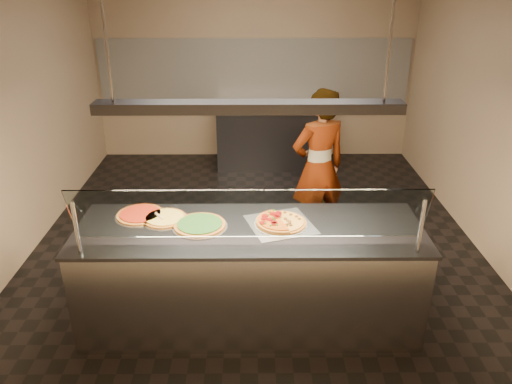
{
  "coord_description": "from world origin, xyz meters",
  "views": [
    {
      "loc": [
        -0.04,
        -4.96,
        2.9
      ],
      "look_at": [
        -0.01,
        -0.81,
        1.02
      ],
      "focal_mm": 35.0,
      "sensor_mm": 36.0,
      "label": 1
    }
  ],
  "objects_px": {
    "pizza_tomato": "(140,214)",
    "prep_table": "(271,136)",
    "serving_counter": "(250,275)",
    "half_pizza_sausage": "(293,221)",
    "heat_lamp_housing": "(249,107)",
    "pizza_spatula": "(166,217)",
    "worker": "(318,168)",
    "sneeze_guard": "(249,215)",
    "half_pizza_pepperoni": "(269,221)",
    "perforated_tray": "(281,224)",
    "pizza_spinach": "(200,225)",
    "pizza_cheese": "(165,218)"
  },
  "relations": [
    {
      "from": "pizza_cheese",
      "to": "pizza_spatula",
      "type": "bearing_deg",
      "value": -44.02
    },
    {
      "from": "pizza_spinach",
      "to": "pizza_spatula",
      "type": "relative_size",
      "value": 1.69
    },
    {
      "from": "serving_counter",
      "to": "pizza_tomato",
      "type": "height_order",
      "value": "pizza_tomato"
    },
    {
      "from": "perforated_tray",
      "to": "prep_table",
      "type": "relative_size",
      "value": 0.37
    },
    {
      "from": "sneeze_guard",
      "to": "pizza_spatula",
      "type": "bearing_deg",
      "value": 145.58
    },
    {
      "from": "serving_counter",
      "to": "pizza_cheese",
      "type": "distance_m",
      "value": 0.88
    },
    {
      "from": "half_pizza_pepperoni",
      "to": "pizza_tomato",
      "type": "height_order",
      "value": "half_pizza_pepperoni"
    },
    {
      "from": "half_pizza_sausage",
      "to": "heat_lamp_housing",
      "type": "distance_m",
      "value": 1.06
    },
    {
      "from": "worker",
      "to": "pizza_spatula",
      "type": "bearing_deg",
      "value": 19.79
    },
    {
      "from": "serving_counter",
      "to": "sneeze_guard",
      "type": "height_order",
      "value": "sneeze_guard"
    },
    {
      "from": "half_pizza_pepperoni",
      "to": "pizza_spinach",
      "type": "height_order",
      "value": "half_pizza_pepperoni"
    },
    {
      "from": "pizza_spatula",
      "to": "half_pizza_pepperoni",
      "type": "bearing_deg",
      "value": -5.68
    },
    {
      "from": "worker",
      "to": "heat_lamp_housing",
      "type": "xyz_separation_m",
      "value": [
        -0.75,
        -1.46,
        1.07
      ]
    },
    {
      "from": "heat_lamp_housing",
      "to": "perforated_tray",
      "type": "bearing_deg",
      "value": 12.47
    },
    {
      "from": "pizza_spatula",
      "to": "worker",
      "type": "xyz_separation_m",
      "value": [
        1.47,
        1.32,
        -0.08
      ]
    },
    {
      "from": "half_pizza_sausage",
      "to": "prep_table",
      "type": "relative_size",
      "value": 0.27
    },
    {
      "from": "serving_counter",
      "to": "prep_table",
      "type": "height_order",
      "value": "same"
    },
    {
      "from": "serving_counter",
      "to": "worker",
      "type": "bearing_deg",
      "value": 62.74
    },
    {
      "from": "sneeze_guard",
      "to": "pizza_cheese",
      "type": "relative_size",
      "value": 6.6
    },
    {
      "from": "pizza_cheese",
      "to": "pizza_tomato",
      "type": "relative_size",
      "value": 0.92
    },
    {
      "from": "serving_counter",
      "to": "half_pizza_sausage",
      "type": "relative_size",
      "value": 6.24
    },
    {
      "from": "half_pizza_sausage",
      "to": "pizza_tomato",
      "type": "height_order",
      "value": "half_pizza_sausage"
    },
    {
      "from": "serving_counter",
      "to": "half_pizza_pepperoni",
      "type": "distance_m",
      "value": 0.53
    },
    {
      "from": "pizza_tomato",
      "to": "pizza_spinach",
      "type": "bearing_deg",
      "value": -20.39
    },
    {
      "from": "pizza_spinach",
      "to": "perforated_tray",
      "type": "bearing_deg",
      "value": 2.28
    },
    {
      "from": "pizza_tomato",
      "to": "half_pizza_pepperoni",
      "type": "bearing_deg",
      "value": -8.75
    },
    {
      "from": "heat_lamp_housing",
      "to": "worker",
      "type": "bearing_deg",
      "value": 62.74
    },
    {
      "from": "prep_table",
      "to": "worker",
      "type": "xyz_separation_m",
      "value": [
        0.43,
        -2.42,
        0.42
      ]
    },
    {
      "from": "half_pizza_sausage",
      "to": "pizza_cheese",
      "type": "height_order",
      "value": "half_pizza_sausage"
    },
    {
      "from": "sneeze_guard",
      "to": "half_pizza_pepperoni",
      "type": "relative_size",
      "value": 5.72
    },
    {
      "from": "perforated_tray",
      "to": "half_pizza_sausage",
      "type": "xyz_separation_m",
      "value": [
        0.1,
        0.0,
        0.02
      ]
    },
    {
      "from": "pizza_cheese",
      "to": "pizza_spatula",
      "type": "height_order",
      "value": "pizza_spatula"
    },
    {
      "from": "perforated_tray",
      "to": "worker",
      "type": "relative_size",
      "value": 0.36
    },
    {
      "from": "serving_counter",
      "to": "heat_lamp_housing",
      "type": "relative_size",
      "value": 1.25
    },
    {
      "from": "pizza_cheese",
      "to": "prep_table",
      "type": "bearing_deg",
      "value": 74.35
    },
    {
      "from": "sneeze_guard",
      "to": "worker",
      "type": "bearing_deg",
      "value": 67.35
    },
    {
      "from": "pizza_spinach",
      "to": "half_pizza_sausage",
      "type": "bearing_deg",
      "value": 2.07
    },
    {
      "from": "pizza_tomato",
      "to": "prep_table",
      "type": "xyz_separation_m",
      "value": [
        1.27,
        3.65,
        -0.48
      ]
    },
    {
      "from": "serving_counter",
      "to": "half_pizza_sausage",
      "type": "height_order",
      "value": "half_pizza_sausage"
    },
    {
      "from": "half_pizza_pepperoni",
      "to": "pizza_cheese",
      "type": "distance_m",
      "value": 0.89
    },
    {
      "from": "half_pizza_pepperoni",
      "to": "pizza_spatula",
      "type": "relative_size",
      "value": 1.7
    },
    {
      "from": "half_pizza_pepperoni",
      "to": "half_pizza_sausage",
      "type": "xyz_separation_m",
      "value": [
        0.2,
        0.0,
        -0.01
      ]
    },
    {
      "from": "pizza_tomato",
      "to": "heat_lamp_housing",
      "type": "height_order",
      "value": "heat_lamp_housing"
    },
    {
      "from": "half_pizza_sausage",
      "to": "pizza_spinach",
      "type": "relative_size",
      "value": 1.01
    },
    {
      "from": "perforated_tray",
      "to": "pizza_spatula",
      "type": "height_order",
      "value": "pizza_spatula"
    },
    {
      "from": "half_pizza_sausage",
      "to": "pizza_spinach",
      "type": "bearing_deg",
      "value": -177.93
    },
    {
      "from": "pizza_spinach",
      "to": "heat_lamp_housing",
      "type": "bearing_deg",
      "value": -4.27
    },
    {
      "from": "pizza_cheese",
      "to": "heat_lamp_housing",
      "type": "height_order",
      "value": "heat_lamp_housing"
    },
    {
      "from": "serving_counter",
      "to": "pizza_spatula",
      "type": "relative_size",
      "value": 10.59
    },
    {
      "from": "pizza_cheese",
      "to": "pizza_tomato",
      "type": "xyz_separation_m",
      "value": [
        -0.22,
        0.07,
        0.0
      ]
    }
  ]
}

